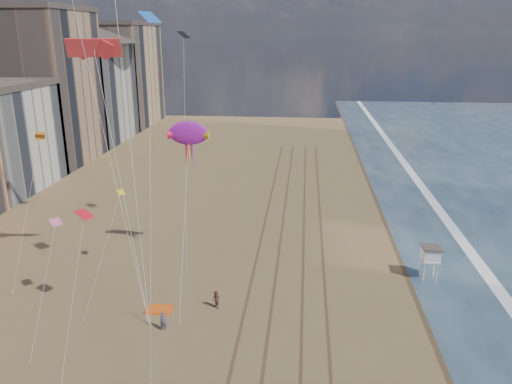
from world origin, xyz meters
TOP-DOWN VIEW (x-y plane):
  - wet_sand at (19.00, 40.00)m, footprint 260.00×260.00m
  - foam at (23.20, 40.00)m, footprint 260.00×260.00m
  - tracks at (2.55, 30.00)m, footprint 7.68×120.00m
  - buildings at (-45.73, 65.59)m, footprint 34.72×131.35m
  - lifeguard_stand at (16.84, 28.23)m, footprint 1.96×1.96m
  - grounded_kite at (-8.91, 19.36)m, footprint 2.40×1.58m
  - show_kite at (-8.08, 29.97)m, footprint 4.30×6.71m
  - kite_flyer_a at (-7.63, 16.34)m, footprint 0.69×0.49m
  - kite_flyer_b at (-3.84, 20.29)m, footprint 1.08×1.09m
  - small_kites at (-13.43, 23.45)m, footprint 16.41×19.21m

SIDE VIEW (x-z plane):
  - wet_sand at x=19.00m, z-range 0.00..0.00m
  - foam at x=23.20m, z-range 0.00..0.00m
  - tracks at x=2.55m, z-range 0.00..0.01m
  - grounded_kite at x=-8.91m, z-range 0.00..0.27m
  - kite_flyer_a at x=-7.63m, z-range 0.00..1.76m
  - kite_flyer_b at x=-3.84m, z-range 0.00..1.78m
  - lifeguard_stand at x=16.84m, z-range 0.96..4.50m
  - buildings at x=-45.73m, z-range -0.95..28.05m
  - show_kite at x=-8.08m, z-range 5.13..23.45m
  - small_kites at x=-13.43m, z-range 8.07..25.50m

